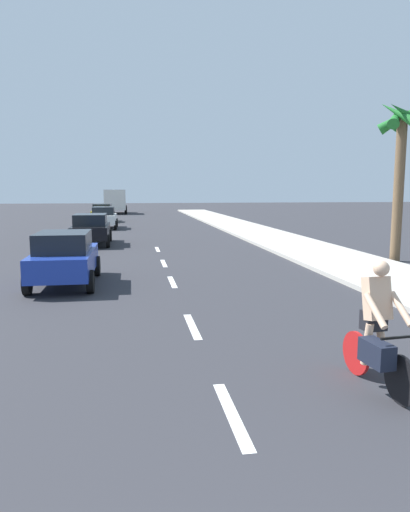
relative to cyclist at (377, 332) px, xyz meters
name	(u,v)px	position (x,y,z in m)	size (l,w,h in m)	color
ground_plane	(159,254)	(-2.13, 14.55, -0.83)	(160.00, 160.00, 0.00)	#2D2D33
sidewalk_strip	(292,244)	(4.64, 16.55, -0.76)	(3.60, 80.00, 0.14)	#B2ADA3
lane_stripe_1	(232,414)	(-2.13, -0.40, -0.83)	(0.16, 1.80, 0.01)	white
lane_stripe_2	(192,326)	(-2.13, 3.42, -0.83)	(0.16, 1.80, 0.01)	white
lane_stripe_3	(172,282)	(-2.13, 8.12, -0.83)	(0.16, 1.80, 0.01)	white
lane_stripe_4	(164,263)	(-2.13, 11.78, -0.83)	(0.16, 1.80, 0.01)	white
lane_stripe_5	(157,249)	(-2.13, 16.06, -0.83)	(0.16, 1.80, 0.01)	white
cyclist	(377,332)	(0.00, 0.00, 0.00)	(0.66, 1.71, 1.82)	black
parked_car_blue	(65,257)	(-5.26, 8.20, 0.00)	(1.82, 3.90, 1.57)	#1E389E
parked_car_black	(91,228)	(-5.35, 18.47, 0.01)	(1.98, 4.22, 1.57)	black
parked_car_white	(104,217)	(-5.26, 28.65, 0.01)	(1.87, 4.01, 1.57)	white
parked_car_yellow	(103,212)	(-5.76, 35.87, 0.01)	(1.95, 3.98, 1.57)	gold
delivery_truck	(115,201)	(-5.13, 50.40, 0.67)	(2.75, 6.27, 2.80)	maroon
palm_tree_mid	(402,141)	(6.81, 10.84, 3.78)	(1.88, 1.85, 6.28)	brown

